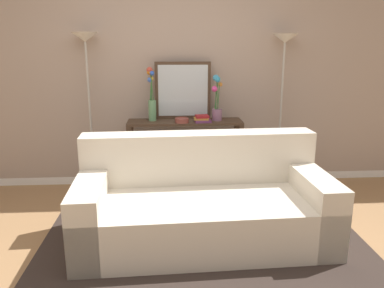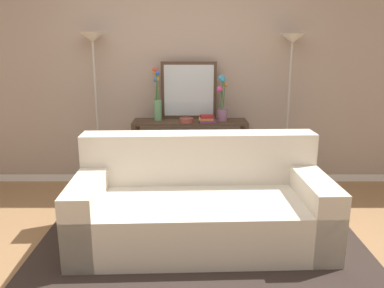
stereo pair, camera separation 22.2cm
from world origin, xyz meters
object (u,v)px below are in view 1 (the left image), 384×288
(console_table, at_px, (185,143))
(floor_lamp_right, at_px, (283,68))
(book_stack, at_px, (202,119))
(book_row_under_console, at_px, (150,185))
(fruit_bowl, at_px, (182,120))
(floor_lamp_left, at_px, (87,68))
(couch, at_px, (203,205))
(vase_short_flowers, at_px, (217,101))
(vase_tall_flowers, at_px, (152,97))
(wall_mirror, at_px, (183,91))

(console_table, distance_m, floor_lamp_right, 1.39)
(console_table, bearing_deg, book_stack, -22.38)
(book_row_under_console, bearing_deg, fruit_bowl, -15.06)
(book_row_under_console, bearing_deg, console_table, -0.00)
(floor_lamp_left, bearing_deg, couch, -47.17)
(fruit_bowl, relative_size, book_stack, 0.80)
(book_stack, bearing_deg, vase_short_flowers, 25.31)
(console_table, distance_m, vase_tall_flowers, 0.64)
(console_table, height_order, floor_lamp_left, floor_lamp_left)
(wall_mirror, distance_m, vase_tall_flowers, 0.37)
(console_table, distance_m, book_row_under_console, 0.65)
(floor_lamp_right, height_order, vase_tall_flowers, floor_lamp_right)
(floor_lamp_right, xyz_separation_m, vase_short_flowers, (-0.76, -0.07, -0.36))
(floor_lamp_right, height_order, book_row_under_console, floor_lamp_right)
(console_table, bearing_deg, vase_tall_flowers, 174.00)
(console_table, xyz_separation_m, book_stack, (0.19, -0.08, 0.29))
(book_stack, bearing_deg, couch, -94.77)
(console_table, bearing_deg, wall_mirror, 95.66)
(couch, bearing_deg, vase_tall_flowers, 110.89)
(couch, distance_m, fruit_bowl, 1.21)
(couch, distance_m, book_stack, 1.23)
(vase_tall_flowers, height_order, book_stack, vase_tall_flowers)
(couch, xyz_separation_m, vase_tall_flowers, (-0.47, 1.22, 0.77))
(couch, height_order, fruit_bowl, couch)
(wall_mirror, xyz_separation_m, book_row_under_console, (-0.40, -0.14, -1.08))
(book_row_under_console, bearing_deg, floor_lamp_left, 173.84)
(floor_lamp_right, xyz_separation_m, book_stack, (-0.93, -0.15, -0.54))
(couch, bearing_deg, vase_short_flowers, 77.55)
(vase_tall_flowers, xyz_separation_m, vase_short_flowers, (0.73, -0.04, -0.05))
(console_table, xyz_separation_m, fruit_bowl, (-0.04, -0.10, 0.28))
(console_table, xyz_separation_m, floor_lamp_right, (1.12, 0.07, 0.83))
(wall_mirror, relative_size, fruit_bowl, 4.25)
(couch, height_order, vase_short_flowers, vase_short_flowers)
(couch, distance_m, vase_short_flowers, 1.41)
(floor_lamp_right, height_order, book_stack, floor_lamp_right)
(vase_tall_flowers, bearing_deg, floor_lamp_right, 1.21)
(console_table, relative_size, vase_tall_flowers, 2.16)
(vase_tall_flowers, xyz_separation_m, book_row_under_console, (-0.04, -0.04, -1.02))
(book_stack, bearing_deg, vase_tall_flowers, 168.21)
(wall_mirror, distance_m, vase_short_flowers, 0.41)
(fruit_bowl, bearing_deg, wall_mirror, 84.30)
(book_stack, relative_size, book_row_under_console, 0.76)
(floor_lamp_right, bearing_deg, book_row_under_console, -177.37)
(console_table, bearing_deg, couch, -85.34)
(wall_mirror, bearing_deg, console_table, -84.34)
(wall_mirror, bearing_deg, floor_lamp_left, -176.25)
(floor_lamp_right, distance_m, vase_short_flowers, 0.84)
(couch, distance_m, book_row_under_console, 1.31)
(fruit_bowl, bearing_deg, vase_short_flowers, 14.67)
(floor_lamp_right, bearing_deg, vase_short_flowers, -174.91)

